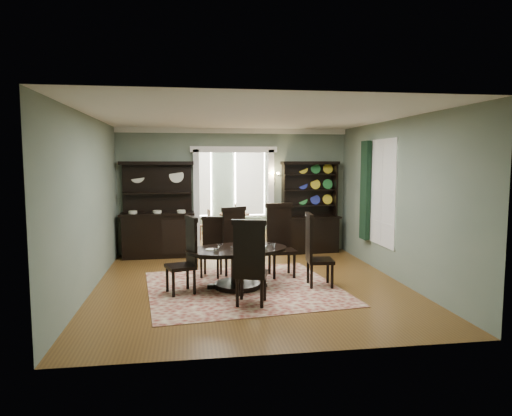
{
  "coord_description": "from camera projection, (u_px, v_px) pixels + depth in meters",
  "views": [
    {
      "loc": [
        -1.08,
        -7.98,
        2.23
      ],
      "look_at": [
        0.19,
        0.6,
        1.33
      ],
      "focal_mm": 32.0,
      "sensor_mm": 36.0,
      "label": 1
    }
  ],
  "objects": [
    {
      "name": "wall_sconce",
      "position": [
        274.0,
        175.0,
        10.98
      ],
      "size": [
        0.27,
        0.21,
        0.21
      ],
      "color": "gold",
      "rests_on": "back_wall_right"
    },
    {
      "name": "parlor_chair_left",
      "position": [
        206.0,
        223.0,
        13.01
      ],
      "size": [
        0.38,
        0.37,
        0.84
      ],
      "rotation": [
        0.0,
        0.0,
        1.76
      ],
      "color": "#522C17",
      "rests_on": "parlor_floor"
    },
    {
      "name": "chair_far_right",
      "position": [
        280.0,
        238.0,
        8.86
      ],
      "size": [
        0.55,
        0.52,
        1.41
      ],
      "rotation": [
        0.0,
        0.0,
        3.2
      ],
      "color": "black",
      "rests_on": "rug"
    },
    {
      "name": "room",
      "position": [
        250.0,
        198.0,
        8.12
      ],
      "size": [
        5.51,
        6.01,
        3.01
      ],
      "color": "brown",
      "rests_on": "ground"
    },
    {
      "name": "chair_end_right",
      "position": [
        314.0,
        248.0,
        8.06
      ],
      "size": [
        0.5,
        0.52,
        1.31
      ],
      "rotation": [
        0.0,
        0.0,
        -1.66
      ],
      "color": "black",
      "rests_on": "rug"
    },
    {
      "name": "chair_far_mid",
      "position": [
        236.0,
        240.0,
        8.76
      ],
      "size": [
        0.65,
        0.63,
        1.35
      ],
      "rotation": [
        0.0,
        0.0,
        3.56
      ],
      "color": "black",
      "rests_on": "rug"
    },
    {
      "name": "doorway_trim",
      "position": [
        234.0,
        186.0,
        11.02
      ],
      "size": [
        2.08,
        0.25,
        2.57
      ],
      "color": "silver",
      "rests_on": "floor"
    },
    {
      "name": "welsh_dresser",
      "position": [
        310.0,
        219.0,
        11.14
      ],
      "size": [
        1.46,
        0.64,
        2.22
      ],
      "rotation": [
        0.0,
        0.0,
        0.09
      ],
      "color": "black",
      "rests_on": "floor"
    },
    {
      "name": "rug",
      "position": [
        243.0,
        288.0,
        8.02
      ],
      "size": [
        3.6,
        3.45,
        0.01
      ],
      "primitive_type": "cube",
      "rotation": [
        0.0,
        0.0,
        0.12
      ],
      "color": "maroon",
      "rests_on": "floor"
    },
    {
      "name": "chair_end_left",
      "position": [
        187.0,
        253.0,
        7.67
      ],
      "size": [
        0.58,
        0.6,
        1.3
      ],
      "rotation": [
        0.0,
        0.0,
        1.89
      ],
      "color": "black",
      "rests_on": "rug"
    },
    {
      "name": "parlor_chair_right",
      "position": [
        240.0,
        220.0,
        13.06
      ],
      "size": [
        0.44,
        0.43,
        1.0
      ],
      "rotation": [
        0.0,
        0.0,
        -1.72
      ],
      "color": "#522C17",
      "rests_on": "parlor_floor"
    },
    {
      "name": "chair_near",
      "position": [
        250.0,
        261.0,
        6.93
      ],
      "size": [
        0.62,
        0.6,
        1.36
      ],
      "rotation": [
        0.0,
        0.0,
        -0.29
      ],
      "color": "black",
      "rests_on": "rug"
    },
    {
      "name": "dining_table",
      "position": [
        237.0,
        260.0,
        7.97
      ],
      "size": [
        1.99,
        1.97,
        0.71
      ],
      "rotation": [
        0.0,
        0.0,
        0.2
      ],
      "color": "black",
      "rests_on": "rug"
    },
    {
      "name": "centerpiece",
      "position": [
        242.0,
        244.0,
        8.0
      ],
      "size": [
        1.23,
        0.79,
        0.2
      ],
      "color": "silver",
      "rests_on": "dining_table"
    },
    {
      "name": "chair_far_left",
      "position": [
        212.0,
        245.0,
        8.83
      ],
      "size": [
        0.51,
        0.5,
        1.15
      ],
      "rotation": [
        0.0,
        0.0,
        2.89
      ],
      "color": "black",
      "rests_on": "rug"
    },
    {
      "name": "parlor_table",
      "position": [
        234.0,
        223.0,
        12.68
      ],
      "size": [
        0.84,
        0.84,
        0.78
      ],
      "color": "#522C17",
      "rests_on": "parlor_floor"
    },
    {
      "name": "sideboard",
      "position": [
        158.0,
        224.0,
        10.59
      ],
      "size": [
        1.7,
        0.65,
        2.22
      ],
      "rotation": [
        0.0,
        0.0,
        0.03
      ],
      "color": "black",
      "rests_on": "floor"
    },
    {
      "name": "right_window",
      "position": [
        374.0,
        192.0,
        9.38
      ],
      "size": [
        0.15,
        1.47,
        2.12
      ],
      "color": "white",
      "rests_on": "wall_right"
    },
    {
      "name": "parlor",
      "position": [
        225.0,
        185.0,
        13.53
      ],
      "size": [
        3.51,
        3.5,
        3.01
      ],
      "color": "brown",
      "rests_on": "ground"
    }
  ]
}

